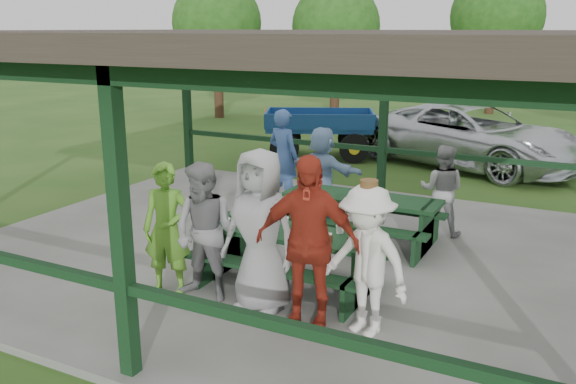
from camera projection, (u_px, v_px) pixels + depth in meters
The scene contains 19 objects.
ground at pixel (300, 257), 9.30m from camera, with size 90.00×90.00×0.00m, color #275119.
concrete_slab at pixel (300, 254), 9.28m from camera, with size 10.00×8.00×0.10m, color slate.
pavilion_structure at pixel (301, 43), 8.47m from camera, with size 10.60×8.60×3.24m.
picnic_table_near at pixel (290, 251), 7.92m from camera, with size 2.38×1.39×0.75m.
picnic_table_far at pixel (361, 213), 9.54m from camera, with size 2.42×1.39×0.75m.
table_setting at pixel (299, 228), 7.82m from camera, with size 2.30×0.45×0.10m.
contestant_green at pixel (167, 229), 7.60m from camera, with size 0.62×0.40×1.69m, color #579829.
contestant_grey_left at pixel (205, 233), 7.42m from camera, with size 0.84×0.66×1.73m, color gray.
contestant_grey_mid at pixel (260, 231), 7.11m from camera, with size 0.96×0.62×1.96m, color gray.
contestant_red at pixel (307, 243), 6.69m from camera, with size 1.17×0.49×1.99m, color #9F2C1B.
contestant_white_fedora at pixel (366, 261), 6.57m from camera, with size 1.23×0.93×1.75m.
spectator_lblue at pixel (322, 172), 10.80m from camera, with size 1.50×0.48×1.62m, color #86A8CF.
spectator_blue at pixel (283, 157), 11.51m from camera, with size 0.67×0.44×1.83m, color #395996.
spectator_grey at pixel (442, 190), 9.86m from camera, with size 0.72×0.56×1.48m, color gray.
pickup_truck at pixel (471, 136), 15.15m from camera, with size 2.59×5.62×1.56m, color silver.
farm_trailer at pixel (320, 132), 16.32m from camera, with size 3.79×2.57×1.34m.
tree_far_left at pixel (336, 27), 22.34m from camera, with size 3.23×3.23×5.05m.
tree_left at pixel (497, 17), 23.84m from camera, with size 3.60×3.60×5.62m.
tree_edge_left at pixel (217, 23), 22.83m from camera, with size 3.35×3.35×5.23m.
Camera 1 is at (3.80, -7.85, 3.38)m, focal length 38.00 mm.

